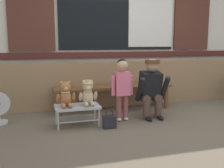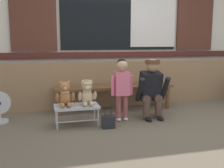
{
  "view_description": "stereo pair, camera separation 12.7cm",
  "coord_description": "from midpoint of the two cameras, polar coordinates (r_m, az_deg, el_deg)",
  "views": [
    {
      "loc": [
        -1.66,
        -3.36,
        1.21
      ],
      "look_at": [
        -0.49,
        0.61,
        0.55
      ],
      "focal_mm": 42.4,
      "sensor_mm": 36.0,
      "label": 1
    },
    {
      "loc": [
        -1.53,
        -3.39,
        1.21
      ],
      "look_at": [
        -0.49,
        0.61,
        0.55
      ],
      "focal_mm": 42.4,
      "sensor_mm": 36.0,
      "label": 2
    }
  ],
  "objects": [
    {
      "name": "wooden_bench_long",
      "position": [
        4.69,
        1.27,
        -1.21
      ],
      "size": [
        2.1,
        0.4,
        0.44
      ],
      "color": "brown",
      "rests_on": "ground"
    },
    {
      "name": "adult_crouching",
      "position": [
        4.26,
        9.33,
        -0.91
      ],
      "size": [
        0.5,
        0.49,
        0.95
      ],
      "color": "brown",
      "rests_on": "ground"
    },
    {
      "name": "brick_low_wall",
      "position": [
        5.12,
        3.74,
        0.25
      ],
      "size": [
        8.0,
        0.25,
        0.85
      ],
      "primitive_type": "cube",
      "color": "#997551",
      "rests_on": "ground"
    },
    {
      "name": "teddy_bear_with_hat",
      "position": [
        3.86,
        -4.43,
        -1.96
      ],
      "size": [
        0.28,
        0.27,
        0.36
      ],
      "color": "#CCB289",
      "rests_on": "small_display_bench"
    },
    {
      "name": "teddy_bear_plain",
      "position": [
        3.82,
        -9.15,
        -2.31
      ],
      "size": [
        0.28,
        0.26,
        0.36
      ],
      "color": "#A86B3D",
      "rests_on": "small_display_bench"
    },
    {
      "name": "small_display_bench",
      "position": [
        3.88,
        -6.72,
        -5.06
      ],
      "size": [
        0.64,
        0.36,
        0.3
      ],
      "color": "#BCBCC1",
      "rests_on": "ground"
    },
    {
      "name": "child_standing",
      "position": [
        4.04,
        3.07,
        0.26
      ],
      "size": [
        0.35,
        0.18,
        0.96
      ],
      "color": "#994C4C",
      "rests_on": "ground"
    },
    {
      "name": "ground_plane",
      "position": [
        3.93,
        10.3,
        -9.03
      ],
      "size": [
        60.0,
        60.0,
        0.0
      ],
      "primitive_type": "plane",
      "color": "brown"
    },
    {
      "name": "shop_facade",
      "position": [
        5.57,
        2.19,
        14.14
      ],
      "size": [
        8.17,
        0.26,
        3.38
      ],
      "color": "silver",
      "rests_on": "ground"
    },
    {
      "name": "handbag_on_ground",
      "position": [
        3.78,
        0.17,
        -8.08
      ],
      "size": [
        0.18,
        0.11,
        0.27
      ],
      "color": "#232328",
      "rests_on": "ground"
    }
  ]
}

